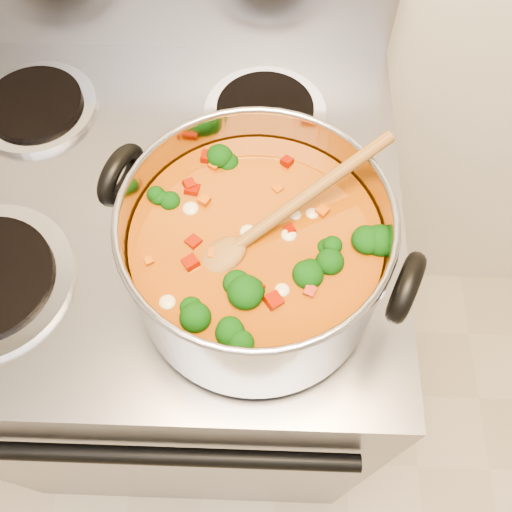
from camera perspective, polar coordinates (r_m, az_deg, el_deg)
The scene contains 4 objects.
electric_range at distance 1.21m, azimuth -7.86°, elevation -5.64°, with size 0.74×0.67×1.08m.
stockpot at distance 0.64m, azimuth -0.01°, elevation 0.07°, with size 0.35×0.29×0.17m.
wooden_spoon at distance 0.60m, azimuth 0.85°, elevation 2.99°, with size 0.22×0.16×0.08m.
cooktop_crumbs at distance 0.73m, azimuth 5.51°, elevation -2.03°, with size 0.24×0.34×0.01m.
Camera 1 is at (0.14, 0.71, 1.58)m, focal length 40.00 mm.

